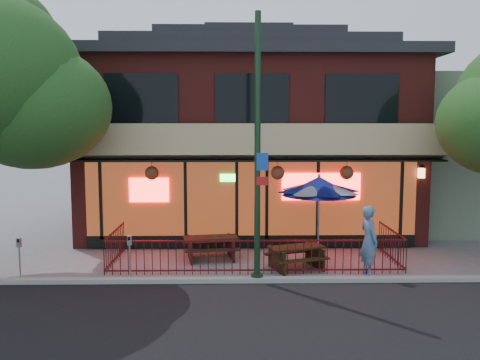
% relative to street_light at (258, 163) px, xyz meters
% --- Properties ---
extents(ground, '(80.00, 80.00, 0.00)m').
position_rel_street_light_xyz_m(ground, '(-0.00, 0.40, -3.15)').
color(ground, gray).
rests_on(ground, ground).
extents(curb, '(80.00, 0.25, 0.12)m').
position_rel_street_light_xyz_m(curb, '(-0.00, -0.10, -3.09)').
color(curb, '#999993').
rests_on(curb, ground).
extents(restaurant_building, '(12.96, 9.49, 8.05)m').
position_rel_street_light_xyz_m(restaurant_building, '(-0.00, 7.51, 0.98)').
color(restaurant_building, maroon).
rests_on(restaurant_building, ground).
extents(neighbor_building, '(6.00, 7.00, 6.00)m').
position_rel_street_light_xyz_m(neighbor_building, '(9.00, 8.10, -0.15)').
color(neighbor_building, slate).
rests_on(neighbor_building, ground).
extents(patio_fence, '(8.44, 2.62, 1.00)m').
position_rel_street_light_xyz_m(patio_fence, '(-0.00, 0.91, -2.52)').
color(patio_fence, '#4A0F13').
rests_on(patio_fence, ground).
extents(street_light, '(0.43, 0.32, 7.00)m').
position_rel_street_light_xyz_m(street_light, '(0.00, 0.00, 0.00)').
color(street_light, '#16331C').
rests_on(street_light, ground).
extents(picnic_table_left, '(1.83, 1.51, 0.71)m').
position_rel_street_light_xyz_m(picnic_table_left, '(-1.32, 2.21, -2.69)').
color(picnic_table_left, '#331A12').
rests_on(picnic_table_left, ground).
extents(picnic_table_right, '(1.87, 1.64, 0.67)m').
position_rel_street_light_xyz_m(picnic_table_right, '(1.18, 1.10, -2.71)').
color(picnic_table_right, black).
rests_on(picnic_table_right, ground).
extents(patio_umbrella, '(2.30, 2.30, 2.62)m').
position_rel_street_light_xyz_m(patio_umbrella, '(2.05, 2.51, -0.91)').
color(patio_umbrella, gray).
rests_on(patio_umbrella, ground).
extents(pedestrian, '(0.62, 0.80, 1.94)m').
position_rel_street_light_xyz_m(pedestrian, '(3.11, 0.50, -2.18)').
color(pedestrian, '#4D6F9A').
rests_on(pedestrian, ground).
extents(parking_meter_near, '(0.13, 0.12, 1.25)m').
position_rel_street_light_xyz_m(parking_meter_near, '(-3.37, 0.00, -2.31)').
color(parking_meter_near, '#9DA0A6').
rests_on(parking_meter_near, ground).
extents(parking_meter_far, '(0.13, 0.12, 1.20)m').
position_rel_street_light_xyz_m(parking_meter_far, '(-6.26, 0.00, -2.34)').
color(parking_meter_far, '#A0A2A8').
rests_on(parking_meter_far, ground).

